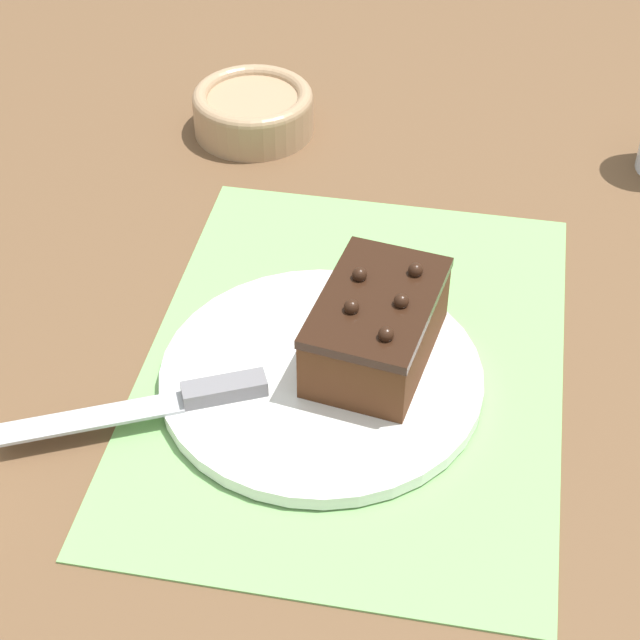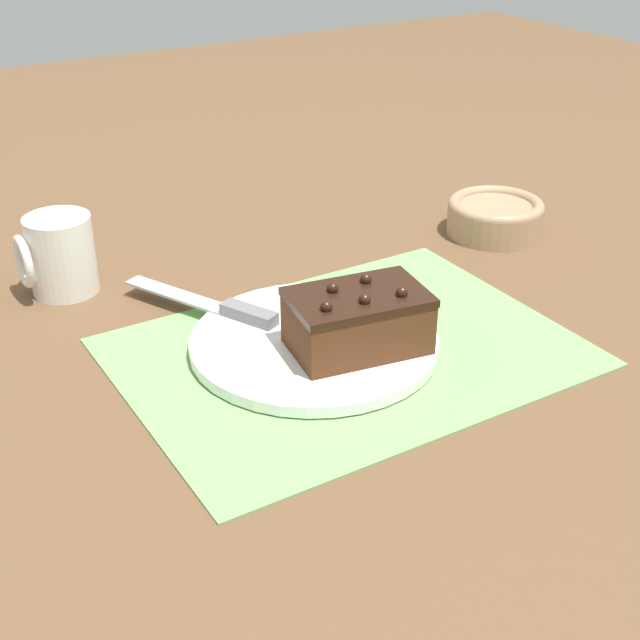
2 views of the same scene
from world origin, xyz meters
name	(u,v)px [view 1 (image 1 of 2)]	position (x,y,z in m)	size (l,w,h in m)	color
ground_plane	(353,366)	(0.00, 0.00, 0.00)	(3.00, 3.00, 0.00)	brown
placemat_woven	(353,364)	(0.00, 0.00, 0.00)	(0.46, 0.34, 0.00)	#7AB266
cake_plate	(321,377)	(0.03, -0.02, 0.01)	(0.26, 0.26, 0.01)	white
chocolate_cake	(376,328)	(0.00, 0.02, 0.05)	(0.15, 0.11, 0.07)	#512D19
serving_knife	(180,399)	(0.08, -0.12, 0.02)	(0.11, 0.20, 0.01)	slate
small_bowl	(253,109)	(-0.34, -0.16, 0.03)	(0.13, 0.13, 0.05)	tan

